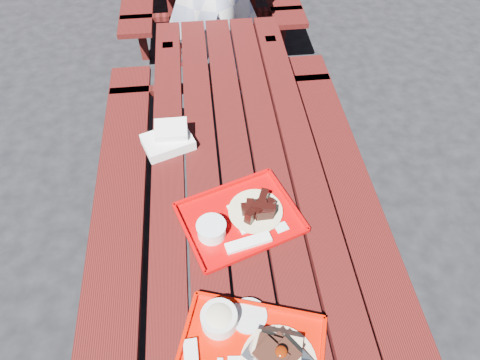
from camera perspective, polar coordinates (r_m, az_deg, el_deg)
The scene contains 5 objects.
ground at distance 2.48m, azimuth -0.38°, elevation -9.48°, with size 60.00×60.00×0.00m, color black.
picnic_table_near at distance 2.02m, azimuth -0.46°, elevation -1.45°, with size 1.41×2.40×0.75m.
near_tray at distance 1.43m, azimuth 1.54°, elevation -21.52°, with size 0.53×0.47×0.14m.
far_tray at distance 1.66m, azimuth -0.15°, elevation -5.21°, with size 0.52×0.46×0.07m.
white_cloth at distance 1.95m, azimuth -9.47°, elevation 5.46°, with size 0.25×0.22×0.09m.
Camera 1 is at (-0.12, -1.24, 2.14)m, focal length 32.00 mm.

